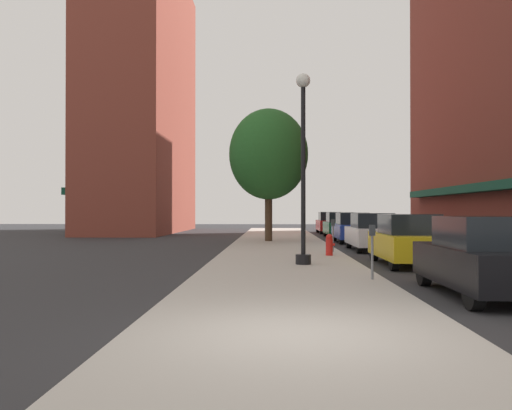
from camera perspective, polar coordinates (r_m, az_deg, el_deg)
The scene contains 14 objects.
ground_plane at distance 25.83m, azimuth 11.50°, elevation -4.51°, with size 90.00×90.00×0.00m, color #2D2D30.
sidewalk_slab at distance 26.46m, azimuth 2.54°, elevation -4.29°, with size 4.80×50.00×0.12m, color #B7B2A8.
building_far_background at distance 46.57m, azimuth -11.69°, elevation 10.74°, with size 6.80×18.00×21.85m.
lamppost at distance 16.96m, azimuth 4.95°, elevation 4.25°, with size 0.48×0.48×5.90m.
fire_hydrant at distance 20.33m, azimuth 7.67°, elevation -4.12°, with size 0.33×0.26×0.79m.
parking_meter_near at distance 13.47m, azimuth 12.04°, elevation -4.09°, with size 0.14×0.09×1.31m.
parking_meter_far at distance 22.02m, azimuth 8.04°, elevation -2.72°, with size 0.14×0.09×1.31m.
tree_near at distance 29.86m, azimuth 1.32°, elevation 5.30°, with size 4.31×4.31×7.20m.
car_black at distance 12.20m, azimuth 22.71°, elevation -5.09°, with size 1.80×4.30×1.66m.
car_yellow at distance 18.29m, azimuth 15.55°, elevation -3.59°, with size 1.80×4.30×1.66m.
car_white at distance 24.62m, azimuth 11.96°, elevation -2.82°, with size 1.80×4.30×1.66m.
car_blue at distance 30.53m, azimuth 9.98°, elevation -2.38°, with size 1.80×4.30×1.66m.
car_green at distance 36.12m, azimuth 8.71°, elevation -2.10°, with size 1.80×4.30×1.66m.
car_red at distance 42.41m, azimuth 7.68°, elevation -1.87°, with size 1.80×4.30×1.66m.
Camera 1 is at (-0.33, -7.40, 1.78)m, focal length 38.32 mm.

